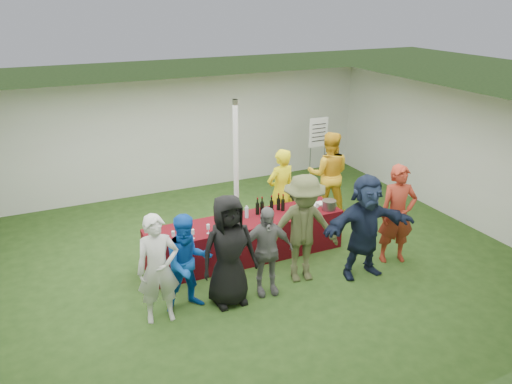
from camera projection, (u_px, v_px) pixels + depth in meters
name	position (u px, v px, depth m)	size (l,w,h in m)	color
ground	(237.00, 264.00, 8.91)	(60.00, 60.00, 0.00)	#284719
tent	(236.00, 169.00, 9.62)	(10.00, 10.00, 10.00)	white
serving_table	(246.00, 239.00, 9.01)	(3.60, 0.80, 0.75)	#64080B
wine_bottles	(271.00, 206.00, 9.16)	(0.57, 0.14, 0.32)	black
wine_glasses	(225.00, 225.00, 8.43)	(2.80, 0.17, 0.16)	silver
water_bottle	(247.00, 212.00, 8.93)	(0.07, 0.07, 0.23)	silver
bar_towel	(318.00, 204.00, 9.50)	(0.25, 0.18, 0.03)	white
dump_bucket	(329.00, 205.00, 9.28)	(0.26, 0.26, 0.18)	slate
wine_list_sign	(318.00, 138.00, 11.83)	(0.50, 0.03, 1.80)	slate
staff_pourer	(281.00, 192.00, 9.80)	(0.64, 0.42, 1.75)	yellow
staff_back	(328.00, 174.00, 10.61)	(0.90, 0.70, 1.85)	gold
customer_0	(158.00, 269.00, 7.11)	(0.61, 0.40, 1.68)	silver
customer_1	(188.00, 263.00, 7.40)	(0.75, 0.59, 1.55)	blue
customer_2	(229.00, 251.00, 7.50)	(0.87, 0.57, 1.79)	black
customer_3	(266.00, 251.00, 7.81)	(0.88, 0.36, 1.49)	slate
customer_4	(303.00, 229.00, 8.12)	(1.20, 0.69, 1.86)	#4C512E
customer_5	(365.00, 226.00, 8.27)	(1.67, 0.53, 1.81)	#18223A
customer_6	(397.00, 214.00, 8.73)	(0.66, 0.43, 1.80)	#9D301D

